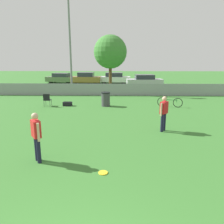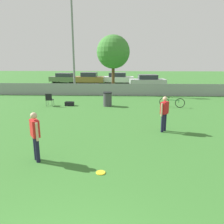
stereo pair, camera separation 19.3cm
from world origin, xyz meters
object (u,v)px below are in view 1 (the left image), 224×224
object	(u,v)px
folding_chair_sideline	(47,99)
parked_car_white	(114,78)
player_defender_red	(164,111)
parked_car_tan	(86,78)
player_thrower_red	(36,134)
parked_car_olive	(61,78)
trash_bin	(106,99)
tree_near_pole	(110,52)
parked_car_silver	(144,81)
light_pole	(70,34)
bicycle_sideline	(170,102)
frisbee_disc	(103,173)
gear_bag_sideline	(67,104)

from	to	relation	value
folding_chair_sideline	parked_car_white	size ratio (longest dim) A/B	0.20
player_defender_red	parked_car_tan	distance (m)	21.59
player_thrower_red	parked_car_olive	bearing A→B (deg)	156.43
parked_car_olive	trash_bin	bearing A→B (deg)	-56.99
tree_near_pole	parked_car_white	bearing A→B (deg)	87.20
parked_car_silver	folding_chair_sideline	bearing A→B (deg)	-127.90
light_pole	trash_bin	distance (m)	9.07
tree_near_pole	bicycle_sideline	world-z (taller)	tree_near_pole
folding_chair_sideline	trash_bin	xyz separation A→B (m)	(4.14, 0.18, -0.01)
trash_bin	parked_car_olive	distance (m)	16.93
frisbee_disc	trash_bin	xyz separation A→B (m)	(-0.40, 9.44, 0.49)
folding_chair_sideline	parked_car_white	distance (m)	16.22
light_pole	trash_bin	size ratio (longest dim) A/B	9.63
bicycle_sideline	gear_bag_sideline	distance (m)	7.27
light_pole	folding_chair_sideline	bearing A→B (deg)	-93.49
player_thrower_red	player_defender_red	size ratio (longest dim) A/B	1.00
player_thrower_red	parked_car_tan	world-z (taller)	player_thrower_red
light_pole	parked_car_silver	bearing A→B (deg)	33.25
player_thrower_red	gear_bag_sideline	world-z (taller)	player_thrower_red
folding_chair_sideline	parked_car_tan	distance (m)	15.28
light_pole	parked_car_olive	distance (m)	10.66
light_pole	parked_car_white	xyz separation A→B (m)	(4.16, 8.86, -4.89)
light_pole	tree_near_pole	size ratio (longest dim) A/B	1.68
parked_car_olive	folding_chair_sideline	bearing A→B (deg)	-71.00
parked_car_white	parked_car_silver	distance (m)	5.25
trash_bin	gear_bag_sideline	bearing A→B (deg)	179.61
bicycle_sideline	gear_bag_sideline	world-z (taller)	bicycle_sideline
tree_near_pole	parked_car_white	size ratio (longest dim) A/B	1.27
frisbee_disc	player_defender_red	bearing A→B (deg)	56.99
tree_near_pole	bicycle_sideline	size ratio (longest dim) A/B	3.45
light_pole	parked_car_tan	world-z (taller)	light_pole
gear_bag_sideline	parked_car_white	bearing A→B (deg)	78.29
frisbee_disc	parked_car_tan	distance (m)	24.85
folding_chair_sideline	parked_car_olive	distance (m)	15.85
player_defender_red	parked_car_olive	size ratio (longest dim) A/B	0.38
folding_chair_sideline	player_thrower_red	bearing A→B (deg)	104.82
frisbee_disc	trash_bin	world-z (taller)	trash_bin
folding_chair_sideline	light_pole	bearing A→B (deg)	-94.12
frisbee_disc	folding_chair_sideline	distance (m)	10.33
parked_car_silver	player_thrower_red	bearing A→B (deg)	-109.15
tree_near_pole	player_defender_red	xyz separation A→B (m)	(2.85, -13.79, -3.03)
frisbee_disc	parked_car_olive	world-z (taller)	parked_car_olive
parked_car_white	player_thrower_red	bearing A→B (deg)	-91.02
bicycle_sideline	parked_car_olive	world-z (taller)	parked_car_olive
folding_chair_sideline	parked_car_white	bearing A→B (deg)	-107.00
player_thrower_red	parked_car_silver	distance (m)	21.29
player_thrower_red	gear_bag_sideline	xyz separation A→B (m)	(-0.98, 8.75, -0.81)
light_pole	trash_bin	world-z (taller)	light_pole
light_pole	player_defender_red	bearing A→B (deg)	-61.04
player_defender_red	trash_bin	distance (m)	6.27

